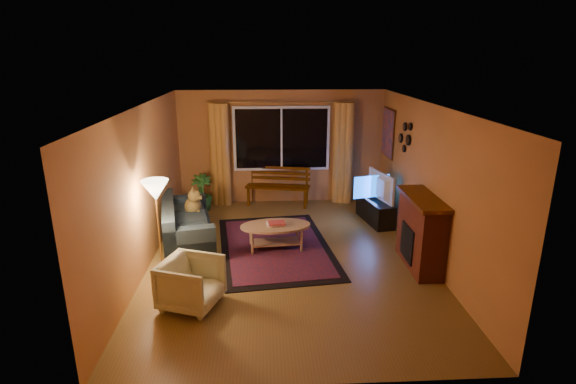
{
  "coord_description": "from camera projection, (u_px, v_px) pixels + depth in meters",
  "views": [
    {
      "loc": [
        -0.38,
        -6.78,
        3.26
      ],
      "look_at": [
        0.0,
        0.3,
        1.05
      ],
      "focal_mm": 28.0,
      "sensor_mm": 36.0,
      "label": 1
    }
  ],
  "objects": [
    {
      "name": "floor",
      "position": [
        289.0,
        258.0,
        7.46
      ],
      "size": [
        4.5,
        6.0,
        0.02
      ],
      "primitive_type": "cube",
      "color": "brown",
      "rests_on": "ground"
    },
    {
      "name": "ceiling",
      "position": [
        289.0,
        105.0,
        6.71
      ],
      "size": [
        4.5,
        6.0,
        0.02
      ],
      "primitive_type": "cube",
      "color": "white",
      "rests_on": "ground"
    },
    {
      "name": "wall_back",
      "position": [
        281.0,
        147.0,
        9.95
      ],
      "size": [
        4.5,
        0.02,
        2.5
      ],
      "primitive_type": "cube",
      "color": "#B7743A",
      "rests_on": "ground"
    },
    {
      "name": "wall_left",
      "position": [
        144.0,
        188.0,
        6.97
      ],
      "size": [
        0.02,
        6.0,
        2.5
      ],
      "primitive_type": "cube",
      "color": "#B7743A",
      "rests_on": "ground"
    },
    {
      "name": "wall_right",
      "position": [
        429.0,
        183.0,
        7.2
      ],
      "size": [
        0.02,
        6.0,
        2.5
      ],
      "primitive_type": "cube",
      "color": "#B7743A",
      "rests_on": "ground"
    },
    {
      "name": "window",
      "position": [
        281.0,
        139.0,
        9.83
      ],
      "size": [
        2.0,
        0.02,
        1.3
      ],
      "primitive_type": "cube",
      "color": "black",
      "rests_on": "wall_back"
    },
    {
      "name": "curtain_rod",
      "position": [
        281.0,
        102.0,
        9.55
      ],
      "size": [
        3.2,
        0.03,
        0.03
      ],
      "primitive_type": "cylinder",
      "rotation": [
        0.0,
        1.57,
        0.0
      ],
      "color": "#BF8C3F",
      "rests_on": "wall_back"
    },
    {
      "name": "curtain_left",
      "position": [
        220.0,
        155.0,
        9.8
      ],
      "size": [
        0.36,
        0.36,
        2.24
      ],
      "primitive_type": "cylinder",
      "color": "gold",
      "rests_on": "ground"
    },
    {
      "name": "curtain_right",
      "position": [
        342.0,
        154.0,
        9.94
      ],
      "size": [
        0.36,
        0.36,
        2.24
      ],
      "primitive_type": "cylinder",
      "color": "gold",
      "rests_on": "ground"
    },
    {
      "name": "bench",
      "position": [
        278.0,
        196.0,
        9.99
      ],
      "size": [
        1.46,
        0.7,
        0.42
      ],
      "primitive_type": "cube",
      "rotation": [
        0.0,
        0.0,
        -0.22
      ],
      "color": "#421D00",
      "rests_on": "ground"
    },
    {
      "name": "potted_plant",
      "position": [
        201.0,
        193.0,
        9.57
      ],
      "size": [
        0.49,
        0.49,
        0.79
      ],
      "primitive_type": "imported",
      "rotation": [
        0.0,
        0.0,
        0.11
      ],
      "color": "#235B1E",
      "rests_on": "ground"
    },
    {
      "name": "sofa",
      "position": [
        187.0,
        223.0,
        7.92
      ],
      "size": [
        1.19,
        2.03,
        0.77
      ],
      "primitive_type": "cube",
      "rotation": [
        0.0,
        0.0,
        0.21
      ],
      "color": "#1C272C",
      "rests_on": "ground"
    },
    {
      "name": "dog",
      "position": [
        193.0,
        202.0,
        8.26
      ],
      "size": [
        0.48,
        0.55,
        0.5
      ],
      "primitive_type": null,
      "rotation": [
        0.0,
        0.0,
        -0.38
      ],
      "color": "olive",
      "rests_on": "sofa"
    },
    {
      "name": "armchair",
      "position": [
        191.0,
        281.0,
        5.94
      ],
      "size": [
        0.87,
        0.9,
        0.73
      ],
      "primitive_type": "imported",
      "rotation": [
        0.0,
        0.0,
        1.22
      ],
      "color": "beige",
      "rests_on": "ground"
    },
    {
      "name": "floor_lamp",
      "position": [
        159.0,
        229.0,
        6.67
      ],
      "size": [
        0.32,
        0.32,
        1.5
      ],
      "primitive_type": "cylinder",
      "rotation": [
        0.0,
        0.0,
        0.32
      ],
      "color": "#BF8C3F",
      "rests_on": "ground"
    },
    {
      "name": "rug",
      "position": [
        275.0,
        246.0,
        7.87
      ],
      "size": [
        2.2,
        3.14,
        0.02
      ],
      "primitive_type": "cube",
      "rotation": [
        0.0,
        0.0,
        0.12
      ],
      "color": "maroon",
      "rests_on": "ground"
    },
    {
      "name": "coffee_table",
      "position": [
        276.0,
        237.0,
        7.74
      ],
      "size": [
        1.31,
        1.31,
        0.44
      ],
      "primitive_type": "cylinder",
      "rotation": [
        0.0,
        0.0,
        0.09
      ],
      "color": "#A47E59",
      "rests_on": "ground"
    },
    {
      "name": "tv_console",
      "position": [
        375.0,
        211.0,
        8.98
      ],
      "size": [
        0.57,
        1.16,
        0.46
      ],
      "primitive_type": "cube",
      "rotation": [
        0.0,
        0.0,
        0.19
      ],
      "color": "black",
      "rests_on": "ground"
    },
    {
      "name": "television",
      "position": [
        377.0,
        186.0,
        8.83
      ],
      "size": [
        0.37,
        0.96,
        0.55
      ],
      "primitive_type": "imported",
      "rotation": [
        0.0,
        0.0,
        1.83
      ],
      "color": "black",
      "rests_on": "tv_console"
    },
    {
      "name": "fireplace",
      "position": [
        421.0,
        234.0,
        7.02
      ],
      "size": [
        0.4,
        1.2,
        1.1
      ],
      "primitive_type": "cube",
      "color": "maroon",
      "rests_on": "ground"
    },
    {
      "name": "mirror_cluster",
      "position": [
        405.0,
        135.0,
        8.27
      ],
      "size": [
        0.06,
        0.6,
        0.56
      ],
      "primitive_type": null,
      "color": "black",
      "rests_on": "wall_right"
    },
    {
      "name": "painting",
      "position": [
        388.0,
        133.0,
        9.42
      ],
      "size": [
        0.04,
        0.76,
        0.96
      ],
      "primitive_type": "cube",
      "color": "#DB5623",
      "rests_on": "wall_right"
    }
  ]
}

